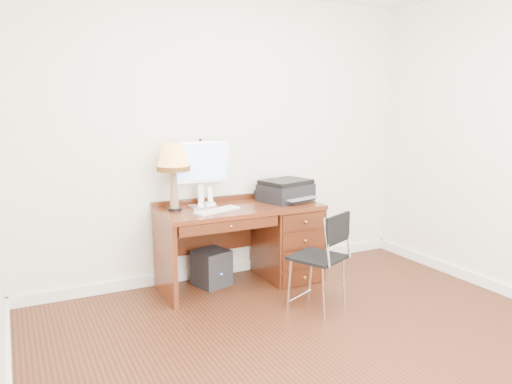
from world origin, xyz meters
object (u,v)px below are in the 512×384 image
leg_lamp (173,161)px  equipment_box (212,268)px  printer (286,190)px  phone (210,201)px  monitor (201,166)px  chair (322,252)px  desk (271,237)px

leg_lamp → equipment_box: 1.08m
printer → phone: size_ratio=3.05×
monitor → chair: size_ratio=0.73×
desk → phone: size_ratio=8.37×
chair → equipment_box: size_ratio=2.44×
monitor → equipment_box: 0.96m
printer → chair: (-0.17, -0.88, -0.35)m
desk → chair: (0.02, -0.84, 0.08)m
desk → chair: size_ratio=1.83×
equipment_box → monitor: bearing=119.1°
monitor → chair: monitor is taller
leg_lamp → equipment_box: size_ratio=1.78×
monitor → phone: bearing=-21.6°
leg_lamp → phone: (0.35, 0.02, -0.39)m
phone → leg_lamp: bearing=-172.5°
chair → monitor: bearing=98.8°
desk → chair: 0.85m
phone → printer: bearing=-2.7°
desk → leg_lamp: (-0.92, 0.11, 0.78)m
desk → printer: printer is taller
monitor → printer: monitor is taller
desk → printer: bearing=11.5°
printer → chair: 0.96m
desk → monitor: monitor is taller
desk → leg_lamp: leg_lamp is taller
phone → equipment_box: size_ratio=0.53×
leg_lamp → phone: bearing=3.5°
monitor → printer: bearing=-5.3°
printer → leg_lamp: bearing=161.2°
monitor → phone: size_ratio=3.35×
equipment_box → chair: bearing=-74.2°
leg_lamp → phone: leg_lamp is taller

